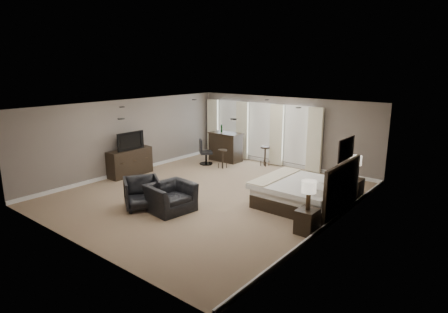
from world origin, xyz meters
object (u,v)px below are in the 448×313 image
Objects in this scene: bar_stool_left at (222,159)px; nightstand_far at (353,189)px; bar_counter at (226,147)px; bed at (302,181)px; armchair_far at (142,192)px; dresser at (130,162)px; lamp_near at (308,195)px; tv at (129,147)px; lamp_far at (355,167)px; nightstand_near at (307,221)px; armchair_near at (170,193)px; desk_chair at (206,152)px; bar_stool_right at (265,156)px.

nightstand_far is at bearing -2.31° from bar_stool_left.
bar_counter is at bearing 122.59° from bar_stool_left.
bed is 4.31m from armchair_far.
bed is at bearing 10.07° from dresser.
tv is (-6.92, 0.38, 0.09)m from lamp_near.
lamp_far is 7.36m from tv.
dresser reaches higher than nightstand_far.
nightstand_near is 6.93m from dresser.
dresser is at bearing 76.75° from armchair_near.
lamp_near is 5.90m from bar_stool_left.
armchair_near is 1.24× the size of armchair_far.
nightstand_near is at bearing -167.73° from desk_chair.
tv is 0.94× the size of armchair_near.
bar_stool_left is at bearing 29.44° from armchair_near.
armchair_near is at bearing -163.43° from nightstand_near.
tv reaches higher than dresser.
lamp_far reaches higher than desk_chair.
bar_stool_left is at bearing 158.07° from bed.
armchair_far is (-4.16, -4.25, 0.16)m from nightstand_far.
nightstand_near is at bearing -90.00° from lamp_far.
desk_chair is (-5.83, 0.24, -0.43)m from lamp_far.
bar_stool_right is (-3.94, 1.47, -0.56)m from lamp_far.
tv reaches higher than bar_stool_left.
desk_chair is at bearing 151.75° from lamp_near.
tv is 3.00m from desk_chair.
nightstand_near is at bearing -90.00° from nightstand_far.
armchair_near reaches higher than nightstand_near.
desk_chair is (-5.83, 3.14, 0.21)m from nightstand_near.
desk_chair reaches higher than armchair_far.
lamp_near is 6.64m from desk_chair.
bar_stool_left is (1.93, 2.72, -0.11)m from dresser.
dresser reaches higher than armchair_far.
bar_stool_right reaches higher than nightstand_near.
lamp_near reaches higher than bar_counter.
lamp_near reaches higher than desk_chair.
bar_counter is at bearing -63.27° from desk_chair.
armchair_near is at bearing 160.81° from desk_chair.
dresser is at bearing -109.62° from bar_counter.
armchair_far is (-4.16, -1.35, 0.17)m from nightstand_near.
dresser is 1.21× the size of bar_counter.
tv is 3.93m from bar_counter.
lamp_near is 3.58m from armchair_near.
nightstand_near is 4.38m from armchair_far.
dresser is (-6.92, 0.38, 0.18)m from nightstand_near.
armchair_near is 5.53m from bar_counter.
lamp_far is 5.03m from bar_stool_left.
armchair_far is at bearing -139.37° from bed.
armchair_near is 1.14× the size of desk_chair.
nightstand_near is 0.35× the size of dresser.
bar_counter reaches higher than desk_chair.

